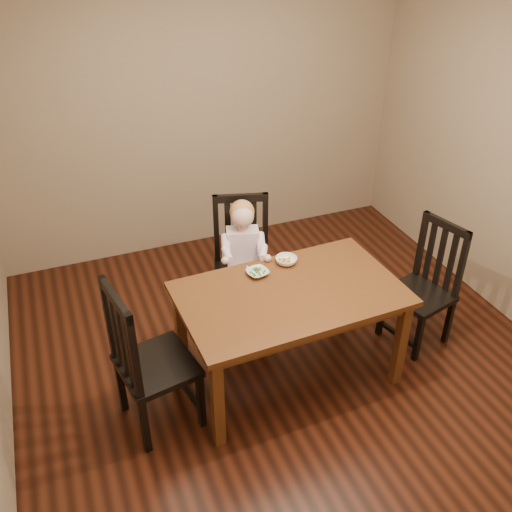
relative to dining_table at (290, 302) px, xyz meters
name	(u,v)px	position (x,y,z in m)	size (l,w,h in m)	color
room	(289,206)	(0.04, 0.16, 0.67)	(4.01, 4.01, 2.71)	#3F190D
dining_table	(290,302)	(0.00, 0.00, 0.00)	(1.57, 0.98, 0.77)	#523313
chair_child	(243,263)	(-0.05, 0.82, -0.16)	(0.57, 0.55, 1.08)	black
chair_left	(148,361)	(-1.04, -0.08, -0.14)	(0.55, 0.57, 1.13)	black
chair_right	(425,286)	(1.17, 0.02, -0.19)	(0.52, 0.54, 1.03)	black
toddler	(243,251)	(-0.07, 0.76, -0.01)	(0.34, 0.42, 0.58)	silver
bowl_peas	(258,273)	(-0.14, 0.27, 0.11)	(0.15, 0.15, 0.04)	white
bowl_veg	(286,261)	(0.12, 0.34, 0.11)	(0.16, 0.16, 0.05)	white
fork	(253,273)	(-0.18, 0.25, 0.13)	(0.07, 0.11, 0.05)	silver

